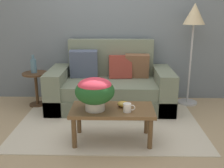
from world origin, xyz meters
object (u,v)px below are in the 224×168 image
(side_table, at_px, (36,83))
(snack_bowl, at_px, (123,104))
(coffee_mug, at_px, (127,108))
(table_vase, at_px, (34,66))
(potted_plant, at_px, (95,91))
(couch, at_px, (110,87))
(floor_lamp, at_px, (194,23))
(coffee_table, at_px, (112,113))

(side_table, height_order, snack_bowl, side_table)
(coffee_mug, distance_m, table_vase, 1.95)
(potted_plant, relative_size, table_vase, 1.57)
(couch, relative_size, coffee_mug, 14.00)
(couch, bearing_deg, potted_plant, -96.81)
(side_table, bearing_deg, floor_lamp, 3.24)
(side_table, height_order, floor_lamp, floor_lamp)
(coffee_table, relative_size, snack_bowl, 7.29)
(table_vase, bearing_deg, floor_lamp, 3.23)
(floor_lamp, relative_size, potted_plant, 3.60)
(potted_plant, bearing_deg, coffee_table, 14.27)
(floor_lamp, relative_size, table_vase, 5.67)
(snack_bowl, bearing_deg, floor_lamp, 48.68)
(side_table, bearing_deg, snack_bowl, -38.97)
(coffee_table, height_order, floor_lamp, floor_lamp)
(coffee_table, height_order, coffee_mug, coffee_mug)
(coffee_table, distance_m, coffee_mug, 0.23)
(coffee_table, distance_m, snack_bowl, 0.17)
(side_table, xyz_separation_m, snack_bowl, (1.39, -1.13, 0.07))
(coffee_table, bearing_deg, floor_lamp, 46.84)
(side_table, relative_size, snack_bowl, 4.13)
(coffee_table, bearing_deg, coffee_mug, -30.21)
(snack_bowl, bearing_deg, couch, 99.27)
(couch, xyz_separation_m, snack_bowl, (0.18, -1.10, 0.13))
(coffee_mug, height_order, table_vase, table_vase)
(side_table, bearing_deg, potted_plant, -49.09)
(side_table, xyz_separation_m, coffee_mug, (1.44, -1.28, 0.09))
(coffee_table, relative_size, side_table, 1.76)
(side_table, relative_size, floor_lamp, 0.34)
(coffee_table, distance_m, potted_plant, 0.36)
(coffee_mug, bearing_deg, couch, 100.20)
(coffee_mug, bearing_deg, table_vase, 138.60)
(couch, xyz_separation_m, table_vase, (-1.23, 0.02, 0.35))
(coffee_table, bearing_deg, side_table, 136.96)
(table_vase, bearing_deg, coffee_mug, -41.40)
(potted_plant, xyz_separation_m, table_vase, (-1.08, 1.23, 0.02))
(coffee_mug, xyz_separation_m, table_vase, (-1.45, 1.28, 0.20))
(couch, distance_m, snack_bowl, 1.13)
(coffee_table, xyz_separation_m, floor_lamp, (1.24, 1.32, 0.97))
(coffee_table, xyz_separation_m, coffee_mug, (0.17, -0.10, 0.11))
(couch, distance_m, coffee_mug, 1.29)
(side_table, distance_m, coffee_mug, 1.93)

